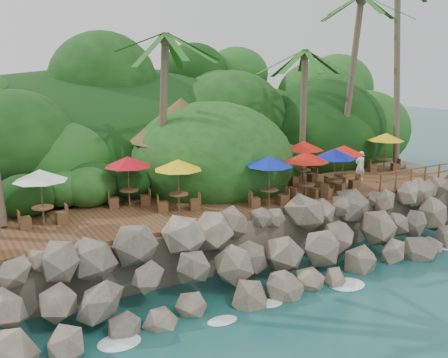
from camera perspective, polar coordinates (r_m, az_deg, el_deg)
ground at (r=20.35m, az=8.72°, el=-12.72°), size 140.00×140.00×0.00m
land_base at (r=33.26m, az=-8.67°, el=-0.60°), size 32.00×25.20×2.10m
jungle_hill at (r=40.40m, az=-12.54°, el=0.13°), size 44.80×28.00×15.40m
seawall at (r=21.35m, az=5.44°, el=-8.00°), size 29.00×4.00×2.30m
terrace at (r=24.21m, az=0.00°, el=-2.77°), size 26.00×5.00×0.20m
jungle_foliage at (r=32.62m, az=-7.96°, el=-2.75°), size 44.00×16.00×12.00m
foam_line at (r=20.54m, az=8.19°, el=-12.34°), size 25.20×0.80×0.06m
palapa at (r=26.84m, az=-4.75°, el=6.56°), size 5.37×5.37×4.60m
dining_clusters at (r=24.11m, az=2.15°, el=2.07°), size 25.56×5.22×2.30m
railing at (r=29.84m, az=21.95°, el=0.69°), size 8.30×0.10×1.00m
waiter at (r=29.22m, az=14.76°, el=1.39°), size 0.65×0.49×1.63m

